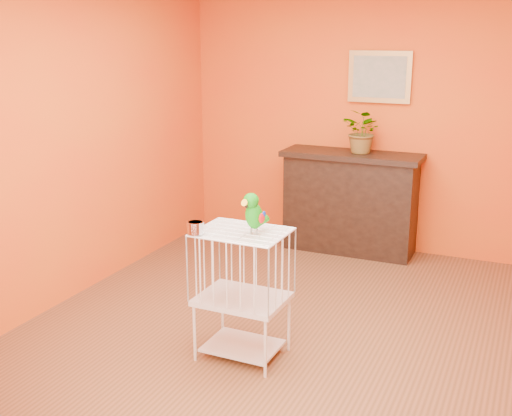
% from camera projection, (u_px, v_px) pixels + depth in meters
% --- Properties ---
extents(ground, '(4.50, 4.50, 0.00)m').
position_uv_depth(ground, '(297.00, 335.00, 4.77)').
color(ground, brown).
rests_on(ground, ground).
extents(room_shell, '(4.50, 4.50, 4.50)m').
position_uv_depth(room_shell, '(301.00, 122.00, 4.34)').
color(room_shell, '#C45512').
rests_on(room_shell, ground).
extents(console_cabinet, '(1.38, 0.49, 1.02)m').
position_uv_depth(console_cabinet, '(350.00, 202.00, 6.47)').
color(console_cabinet, black).
rests_on(console_cabinet, ground).
extents(potted_plant, '(0.53, 0.55, 0.34)m').
position_uv_depth(potted_plant, '(363.00, 136.00, 6.25)').
color(potted_plant, '#26722D').
rests_on(potted_plant, console_cabinet).
extents(framed_picture, '(0.62, 0.04, 0.50)m').
position_uv_depth(framed_picture, '(380.00, 77.00, 6.25)').
color(framed_picture, '#A3753A').
rests_on(framed_picture, room_shell).
extents(birdcage, '(0.59, 0.46, 0.90)m').
position_uv_depth(birdcage, '(242.00, 293.00, 4.34)').
color(birdcage, beige).
rests_on(birdcage, ground).
extents(feed_cup, '(0.11, 0.11, 0.08)m').
position_uv_depth(feed_cup, '(196.00, 228.00, 4.16)').
color(feed_cup, silver).
rests_on(feed_cup, birdcage).
extents(parrot, '(0.15, 0.26, 0.28)m').
position_uv_depth(parrot, '(254.00, 213.00, 4.14)').
color(parrot, '#59544C').
rests_on(parrot, birdcage).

